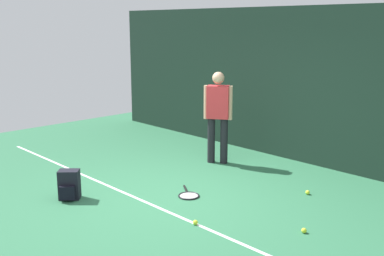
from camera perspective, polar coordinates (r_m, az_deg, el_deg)
The scene contains 9 objects.
ground_plane at distance 7.14m, azimuth -2.35°, elevation -8.35°, with size 12.00×12.00×0.00m, color #2D6B47.
back_fence at distance 9.00m, azimuth 12.12°, elevation 5.19°, with size 10.00×0.10×2.86m, color #192D23.
court_line at distance 6.88m, azimuth -5.10°, elevation -9.20°, with size 9.00×0.05×0.00m, color white.
tennis_player at distance 8.60m, azimuth 3.18°, elevation 1.97°, with size 0.46×0.41×1.70m.
tennis_racket at distance 7.16m, azimuth -0.43°, elevation -8.17°, with size 0.61×0.49×0.03m.
backpack at distance 7.21m, azimuth -14.73°, elevation -6.77°, with size 0.38×0.38×0.44m.
tennis_ball_near_player at distance 7.42m, azimuth 13.89°, elevation -7.62°, with size 0.07×0.07×0.07m, color #CCE033.
tennis_ball_by_fence at distance 6.19m, azimuth 0.42°, elevation -11.42°, with size 0.07×0.07×0.07m, color #CCE033.
tennis_ball_mid_court at distance 6.13m, azimuth 13.47°, elevation -12.04°, with size 0.07×0.07×0.07m, color #CCE033.
Camera 1 is at (5.02, -4.39, 2.55)m, focal length 43.83 mm.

